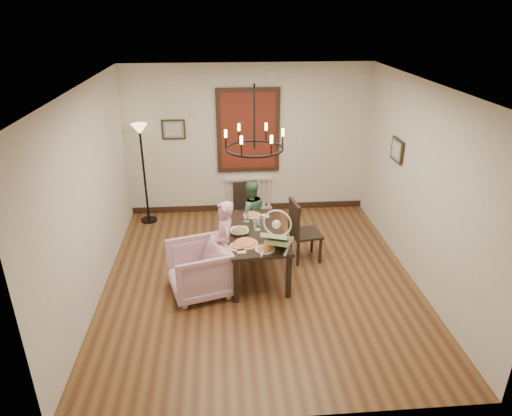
{
  "coord_description": "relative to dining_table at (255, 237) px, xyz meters",
  "views": [
    {
      "loc": [
        -0.52,
        -5.72,
        3.71
      ],
      "look_at": [
        -0.04,
        0.22,
        1.05
      ],
      "focal_mm": 32.0,
      "sensor_mm": 36.0,
      "label": 1
    }
  ],
  "objects": [
    {
      "name": "chair_far",
      "position": [
        -0.03,
        1.24,
        -0.14
      ],
      "size": [
        0.47,
        0.47,
        0.95
      ],
      "primitive_type": null,
      "rotation": [
        0.0,
        0.0,
        0.14
      ],
      "color": "black",
      "rests_on": "room_shell"
    },
    {
      "name": "drinking_glass",
      "position": [
        0.02,
        0.13,
        0.15
      ],
      "size": [
        0.06,
        0.06,
        0.13
      ],
      "primitive_type": "cylinder",
      "color": "silver",
      "rests_on": "dining_table"
    },
    {
      "name": "salad_bowl",
      "position": [
        -0.22,
        -0.05,
        0.12
      ],
      "size": [
        0.32,
        0.32,
        0.08
      ],
      "primitive_type": "imported",
      "color": "white",
      "rests_on": "dining_table"
    },
    {
      "name": "floor_lamp",
      "position": [
        -1.84,
        1.98,
        0.28
      ],
      "size": [
        0.3,
        0.3,
        1.8
      ],
      "primitive_type": null,
      "color": "black",
      "rests_on": "room_shell"
    },
    {
      "name": "dining_table",
      "position": [
        0.0,
        0.0,
        0.0
      ],
      "size": [
        0.96,
        1.55,
        0.7
      ],
      "rotation": [
        0.0,
        0.0,
        0.08
      ],
      "color": "black",
      "rests_on": "room_shell"
    },
    {
      "name": "picture_back",
      "position": [
        -1.29,
        2.3,
        1.03
      ],
      "size": [
        0.42,
        0.03,
        0.36
      ],
      "primitive_type": "cube",
      "color": "black",
      "rests_on": "room_shell"
    },
    {
      "name": "armchair",
      "position": [
        -0.8,
        -0.44,
        -0.25
      ],
      "size": [
        1.0,
        0.98,
        0.74
      ],
      "primitive_type": "imported",
      "rotation": [
        0.0,
        0.0,
        -1.29
      ],
      "color": "#D5A3B7",
      "rests_on": "room_shell"
    },
    {
      "name": "pizza_platter",
      "position": [
        -0.15,
        -0.38,
        0.1
      ],
      "size": [
        0.33,
        0.33,
        0.04
      ],
      "primitive_type": "cylinder",
      "color": "tan",
      "rests_on": "dining_table"
    },
    {
      "name": "chair_right",
      "position": [
        0.83,
        0.36,
        -0.11
      ],
      "size": [
        0.51,
        0.51,
        1.01
      ],
      "primitive_type": null,
      "rotation": [
        0.0,
        0.0,
        1.73
      ],
      "color": "black",
      "rests_on": "room_shell"
    },
    {
      "name": "room_shell",
      "position": [
        0.06,
        0.2,
        0.78
      ],
      "size": [
        4.51,
        5.0,
        2.81
      ],
      "color": "brown",
      "rests_on": "ground"
    },
    {
      "name": "window_blinds",
      "position": [
        0.06,
        2.29,
        0.98
      ],
      "size": [
        1.0,
        0.03,
        1.4
      ],
      "primitive_type": "cube",
      "color": "maroon",
      "rests_on": "room_shell"
    },
    {
      "name": "picture_right",
      "position": [
        2.27,
        0.73,
        1.03
      ],
      "size": [
        0.03,
        0.42,
        0.36
      ],
      "primitive_type": "cube",
      "rotation": [
        0.0,
        0.0,
        1.57
      ],
      "color": "black",
      "rests_on": "room_shell"
    },
    {
      "name": "radiator",
      "position": [
        0.06,
        2.31,
        -0.27
      ],
      "size": [
        0.92,
        0.12,
        0.62
      ],
      "primitive_type": null,
      "color": "silver",
      "rests_on": "room_shell"
    },
    {
      "name": "seated_man",
      "position": [
        -0.0,
        0.9,
        -0.14
      ],
      "size": [
        0.53,
        0.45,
        0.95
      ],
      "primitive_type": "imported",
      "rotation": [
        0.0,
        0.0,
        3.36
      ],
      "color": "#426F4A",
      "rests_on": "room_shell"
    },
    {
      "name": "baby_bouncer",
      "position": [
        0.27,
        -0.5,
        0.27
      ],
      "size": [
        0.58,
        0.67,
        0.37
      ],
      "primitive_type": null,
      "rotation": [
        0.0,
        0.0,
        -0.35
      ],
      "color": "#B1D391",
      "rests_on": "dining_table"
    },
    {
      "name": "chandelier",
      "position": [
        0.0,
        0.0,
        1.33
      ],
      "size": [
        0.8,
        0.8,
        0.04
      ],
      "primitive_type": "torus",
      "color": "black",
      "rests_on": "room_shell"
    },
    {
      "name": "elderly_woman",
      "position": [
        -0.44,
        -0.26,
        -0.08
      ],
      "size": [
        0.31,
        0.42,
        1.07
      ],
      "primitive_type": "imported",
      "rotation": [
        0.0,
        0.0,
        -1.42
      ],
      "color": "#D395A9",
      "rests_on": "room_shell"
    }
  ]
}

